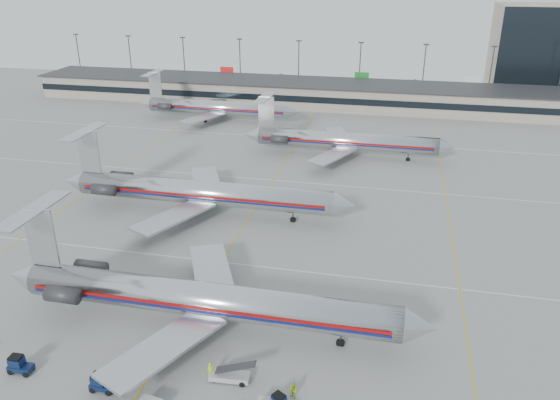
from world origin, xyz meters
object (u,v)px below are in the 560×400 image
(tug_center, at_px, (101,383))
(belt_loader, at_px, (230,375))
(jet_second_row, at_px, (197,192))
(jet_foreground, at_px, (199,298))

(tug_center, height_order, belt_loader, belt_loader)
(jet_second_row, height_order, tug_center, jet_second_row)
(belt_loader, bearing_deg, jet_foreground, 123.25)
(tug_center, distance_m, belt_loader, 11.79)
(jet_foreground, xyz_separation_m, belt_loader, (5.62, -7.29, -2.95))
(jet_foreground, relative_size, jet_second_row, 1.00)
(jet_foreground, bearing_deg, belt_loader, -52.36)
(tug_center, bearing_deg, belt_loader, 18.40)
(jet_foreground, distance_m, belt_loader, 9.67)
(jet_foreground, bearing_deg, jet_second_row, 110.70)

